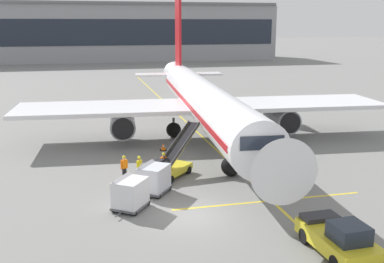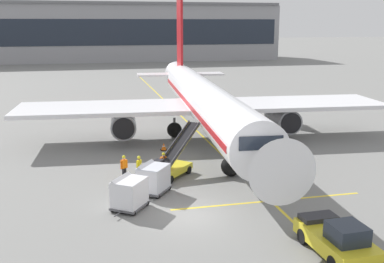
% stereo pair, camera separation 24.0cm
% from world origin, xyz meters
% --- Properties ---
extents(ground_plane, '(600.00, 600.00, 0.00)m').
position_xyz_m(ground_plane, '(0.00, 0.00, 0.00)').
color(ground_plane, slate).
extents(parked_airplane, '(33.78, 42.89, 14.40)m').
position_xyz_m(parked_airplane, '(5.16, 16.96, 3.53)').
color(parked_airplane, white).
rests_on(parked_airplane, ground).
extents(belt_loader, '(4.41, 4.60, 3.39)m').
position_xyz_m(belt_loader, '(0.32, 7.03, 0.92)').
color(belt_loader, gold).
rests_on(belt_loader, ground).
extents(baggage_cart_lead, '(2.46, 2.69, 1.91)m').
position_xyz_m(baggage_cart_lead, '(-1.48, 4.02, 1.00)').
color(baggage_cart_lead, '#515156').
rests_on(baggage_cart_lead, ground).
extents(baggage_cart_second, '(2.46, 2.69, 1.91)m').
position_xyz_m(baggage_cart_second, '(-3.19, 1.80, 1.00)').
color(baggage_cart_second, '#515156').
rests_on(baggage_cart_second, ground).
extents(pushback_tug, '(2.25, 4.47, 1.83)m').
position_xyz_m(pushback_tug, '(5.60, -5.86, 0.83)').
color(pushback_tug, gold).
rests_on(pushback_tug, ground).
extents(ground_crew_by_loader, '(0.56, 0.32, 1.74)m').
position_xyz_m(ground_crew_by_loader, '(-0.29, 6.99, 1.00)').
color(ground_crew_by_loader, '#514C42').
rests_on(ground_crew_by_loader, ground).
extents(ground_crew_by_carts, '(0.40, 0.51, 1.74)m').
position_xyz_m(ground_crew_by_carts, '(-2.04, 6.56, 1.00)').
color(ground_crew_by_carts, black).
rests_on(ground_crew_by_carts, ground).
extents(ground_crew_marshaller, '(0.51, 0.40, 1.74)m').
position_xyz_m(ground_crew_marshaller, '(-3.02, 6.90, 1.00)').
color(ground_crew_marshaller, black).
rests_on(ground_crew_marshaller, ground).
extents(safety_cone_engine_keepout, '(0.55, 0.55, 0.63)m').
position_xyz_m(safety_cone_engine_keepout, '(0.86, 13.75, 0.30)').
color(safety_cone_engine_keepout, black).
rests_on(safety_cone_engine_keepout, ground).
extents(apron_guidance_line_lead_in, '(0.20, 110.00, 0.01)m').
position_xyz_m(apron_guidance_line_lead_in, '(5.25, 16.15, 0.00)').
color(apron_guidance_line_lead_in, yellow).
rests_on(apron_guidance_line_lead_in, ground).
extents(apron_guidance_line_stop_bar, '(12.00, 0.20, 0.01)m').
position_xyz_m(apron_guidance_line_stop_bar, '(5.10, 1.06, 0.00)').
color(apron_guidance_line_stop_bar, yellow).
rests_on(apron_guidance_line_stop_bar, ground).
extents(terminal_building, '(97.90, 20.63, 16.02)m').
position_xyz_m(terminal_building, '(0.84, 113.20, 7.96)').
color(terminal_building, '#939399').
rests_on(terminal_building, ground).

